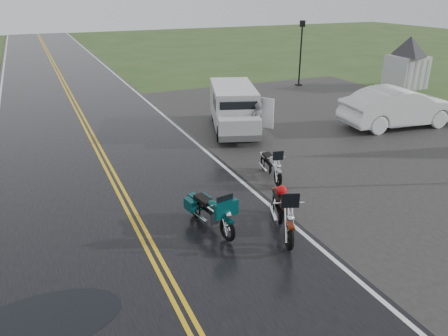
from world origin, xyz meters
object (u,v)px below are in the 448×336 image
motorcycle_teal (227,221)px  sedan_white (399,108)px  person_at_van (257,122)px  lamp_post_far_right (301,53)px  motorcycle_silver (278,171)px  visitor_center (409,49)px  van_white (220,119)px  motorcycle_red (290,225)px

motorcycle_teal → sedan_white: (11.30, 5.88, 0.28)m
person_at_van → lamp_post_far_right: 11.95m
motorcycle_teal → motorcycle_silver: (2.83, 2.32, -0.04)m
visitor_center → van_white: (-15.22, -5.13, -1.41)m
visitor_center → motorcycle_red: bearing=-141.9°
motorcycle_teal → motorcycle_silver: 3.65m
motorcycle_teal → motorcycle_silver: size_ratio=1.07×
motorcycle_teal → sedan_white: 12.74m
motorcycle_red → motorcycle_teal: bearing=162.6°
sedan_white → visitor_center: bearing=-40.1°
motorcycle_silver → sedan_white: (8.47, 3.56, 0.32)m
motorcycle_silver → van_white: (0.10, 4.87, 0.42)m
visitor_center → lamp_post_far_right: 6.75m
motorcycle_red → sedan_white: 12.19m
lamp_post_far_right → van_white: bearing=-138.1°
person_at_van → motorcycle_teal: bearing=49.5°
motorcycle_teal → sedan_white: sedan_white is taller
visitor_center → motorcycle_teal: bearing=-145.8°
person_at_van → sedan_white: 6.98m
motorcycle_red → person_at_van: 8.23m
visitor_center → motorcycle_silver: 18.38m
motorcycle_teal → person_at_van: person_at_van is taller
motorcycle_red → sedan_white: sedan_white is taller
visitor_center → sedan_white: 9.52m
sedan_white → lamp_post_far_right: 9.79m
sedan_white → motorcycle_red: bearing=130.7°
visitor_center → van_white: size_ratio=3.17×
van_white → lamp_post_far_right: lamp_post_far_right is taller
motorcycle_red → lamp_post_far_right: (11.03, 16.51, 1.36)m
motorcycle_red → motorcycle_teal: motorcycle_red is taller
person_at_van → sedan_white: bearing=166.4°
motorcycle_teal → sedan_white: bearing=17.2°
lamp_post_far_right → visitor_center: bearing=-28.7°
van_white → person_at_van: (1.44, -0.54, -0.17)m
visitor_center → sedan_white: visitor_center is taller
person_at_van → motorcycle_silver: bearing=63.2°
motorcycle_teal → van_white: (2.92, 7.19, 0.38)m
motorcycle_silver → sedan_white: size_ratio=0.36×
visitor_center → sedan_white: bearing=-136.7°
motorcycle_teal → motorcycle_silver: bearing=29.1°
visitor_center → sedan_white: size_ratio=2.95×
lamp_post_far_right → sedan_white: bearing=-95.5°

